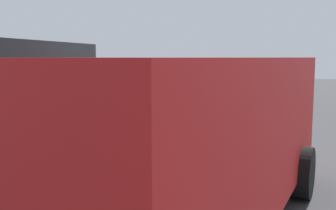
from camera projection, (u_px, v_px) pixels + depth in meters
The scene contains 6 objects.
ground_plane at pixel (181, 146), 8.47m from camera, with size 60.00×60.00×0.00m, color #38383A.
art_car_decorated at pixel (182, 113), 8.44m from camera, with size 4.62×2.35×1.74m.
parked_van_far_right at pixel (193, 133), 4.30m from camera, with size 5.34×2.40×1.93m.
parked_sedan_row_back_center at pixel (177, 87), 16.59m from camera, with size 4.22×2.08×1.32m.
parked_sedan_near_right at pixel (82, 82), 18.76m from camera, with size 4.74×2.47×1.41m.
parked_sedan_behind_right at pixel (203, 93), 12.89m from camera, with size 4.35×2.30×1.53m.
Camera 1 is at (-7.69, -3.13, 1.93)m, focal length 41.46 mm.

